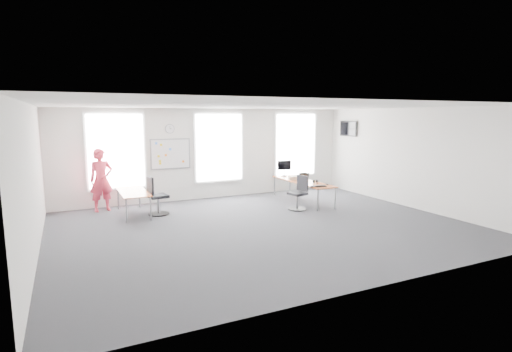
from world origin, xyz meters
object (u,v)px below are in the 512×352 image
desk_right (303,182)px  desk_left (133,193)px  keyboard (318,186)px  chair_left (156,198)px  chair_right (299,195)px  headphones (315,181)px  person (101,180)px  monitor (284,167)px

desk_right → desk_left: 5.24m
desk_right → desk_left: desk_right is taller
desk_left → keyboard: 5.34m
chair_left → keyboard: size_ratio=2.36×
desk_right → chair_left: (-4.64, 0.29, -0.16)m
desk_left → chair_left: (0.57, -0.28, -0.14)m
desk_left → chair_right: chair_right is taller
chair_right → desk_left: bearing=-121.3°
keyboard → headphones: headphones is taller
headphones → person: bearing=156.0°
chair_right → person: (-5.27, 2.32, 0.47)m
chair_right → chair_left: 4.13m
desk_right → headphones: 0.50m
desk_right → chair_left: size_ratio=2.56×
desk_left → chair_right: (4.53, -1.45, -0.17)m
desk_right → keyboard: (-0.14, -1.10, 0.06)m
headphones → monitor: monitor is taller
chair_right → desk_right: bearing=128.7°
chair_right → chair_left: (-3.96, 1.17, 0.04)m
desk_right → headphones: bearing=-69.8°
desk_right → person: 6.14m
chair_right → person: 5.78m
desk_right → chair_right: chair_right is taller
headphones → desk_right: bearing=103.5°
person → monitor: size_ratio=3.38×
person → monitor: (5.95, -0.26, 0.09)m
desk_right → monitor: bearing=90.5°
desk_right → chair_left: bearing=176.4°
chair_right → monitor: size_ratio=1.86×
keyboard → chair_right: bearing=171.9°
headphones → chair_left: bearing=164.3°
desk_right → chair_right: (-0.68, -0.88, -0.19)m
keyboard → monitor: size_ratio=0.85×
chair_left → desk_right: bearing=-101.7°
desk_right → monitor: 1.24m
desk_right → monitor: (-0.01, 1.18, 0.37)m
desk_left → headphones: 5.48m
desk_left → monitor: size_ratio=3.40×
monitor → chair_right: bearing=-98.5°
person → keyboard: bearing=-34.6°
person → headphones: (6.13, -1.91, -0.19)m
person → headphones: 6.42m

